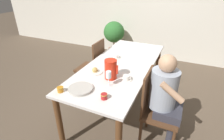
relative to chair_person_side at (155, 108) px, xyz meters
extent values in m
plane|color=brown|center=(-0.62, 0.44, -0.51)|extent=(20.00, 20.00, 0.00)
cube|color=beige|center=(-0.62, 2.78, 0.79)|extent=(10.00, 0.06, 2.60)
cube|color=silver|center=(-0.62, 0.44, 0.25)|extent=(0.87, 2.10, 0.03)
cylinder|color=brown|center=(-0.99, -0.55, -0.14)|extent=(0.07, 0.07, 0.74)
cylinder|color=brown|center=(-0.99, 1.43, -0.14)|extent=(0.07, 0.07, 0.74)
cylinder|color=brown|center=(-0.24, 1.43, -0.14)|extent=(0.07, 0.07, 0.74)
cylinder|color=#51331E|center=(0.26, 0.18, -0.29)|extent=(0.04, 0.04, 0.42)
cylinder|color=#51331E|center=(-0.11, 0.18, -0.29)|extent=(0.04, 0.04, 0.42)
cylinder|color=#51331E|center=(-0.11, -0.18, -0.29)|extent=(0.04, 0.04, 0.42)
cube|color=#51331E|center=(0.08, 0.00, -0.07)|extent=(0.42, 0.42, 0.03)
cube|color=#51331E|center=(-0.12, 0.00, 0.20)|extent=(0.03, 0.39, 0.51)
cylinder|color=#51331E|center=(-1.50, 0.51, -0.29)|extent=(0.04, 0.04, 0.42)
cylinder|color=#51331E|center=(-1.50, 0.88, -0.29)|extent=(0.04, 0.04, 0.42)
cylinder|color=#51331E|center=(-1.13, 0.51, -0.29)|extent=(0.04, 0.04, 0.42)
cylinder|color=#51331E|center=(-1.13, 0.88, -0.29)|extent=(0.04, 0.04, 0.42)
cube|color=#51331E|center=(-1.31, 0.69, -0.07)|extent=(0.42, 0.42, 0.03)
cube|color=#51331E|center=(-1.11, 0.69, 0.20)|extent=(0.03, 0.39, 0.51)
cylinder|color=#33333D|center=(0.22, 0.10, -0.28)|extent=(0.09, 0.09, 0.45)
cylinder|color=#33333D|center=(0.22, -0.06, -0.28)|extent=(0.09, 0.09, 0.45)
cube|color=#33333D|center=(0.15, 0.02, -0.01)|extent=(0.30, 0.34, 0.11)
cylinder|color=#9EA8B7|center=(0.06, 0.02, 0.27)|extent=(0.30, 0.30, 0.46)
sphere|color=tan|center=(0.06, 0.02, 0.58)|extent=(0.19, 0.19, 0.19)
cylinder|color=tan|center=(0.16, -0.19, 0.38)|extent=(0.25, 0.06, 0.20)
cylinder|color=red|center=(-0.58, 0.01, 0.39)|extent=(0.15, 0.15, 0.24)
cube|color=red|center=(-0.50, 0.01, 0.40)|extent=(0.02, 0.02, 0.11)
cone|color=red|center=(-0.64, 0.01, 0.48)|extent=(0.04, 0.04, 0.04)
cylinder|color=white|center=(-0.53, -0.17, 0.27)|extent=(0.06, 0.06, 0.00)
cylinder|color=white|center=(-0.53, -0.17, 0.32)|extent=(0.01, 0.01, 0.10)
cylinder|color=white|center=(-0.53, -0.17, 0.41)|extent=(0.06, 0.06, 0.08)
cylinder|color=silver|center=(-0.39, 0.05, 0.27)|extent=(0.14, 0.14, 0.01)
cylinder|color=silver|center=(-0.39, 0.05, 0.30)|extent=(0.08, 0.08, 0.05)
cube|color=silver|center=(-0.34, 0.05, 0.30)|extent=(0.01, 0.01, 0.03)
cylinder|color=silver|center=(-0.77, 0.60, 0.27)|extent=(0.14, 0.14, 0.01)
cylinder|color=silver|center=(-0.77, 0.60, 0.30)|extent=(0.08, 0.08, 0.05)
cube|color=silver|center=(-0.72, 0.60, 0.30)|extent=(0.01, 0.01, 0.03)
cylinder|color=#B7B2A8|center=(-0.78, -0.37, 0.27)|extent=(0.27, 0.27, 0.02)
cylinder|color=#B7B2A8|center=(-0.78, -0.37, 0.29)|extent=(0.27, 0.27, 0.01)
cylinder|color=silver|center=(-0.83, 0.06, 0.27)|extent=(0.20, 0.20, 0.01)
sphere|color=tan|center=(-0.83, 0.06, 0.30)|extent=(0.07, 0.07, 0.07)
cylinder|color=#C67A1E|center=(-0.96, -0.49, 0.29)|extent=(0.07, 0.07, 0.06)
cylinder|color=gold|center=(-0.96, -0.49, 0.32)|extent=(0.07, 0.07, 0.01)
cylinder|color=#A81E1E|center=(-0.47, -0.40, 0.29)|extent=(0.07, 0.07, 0.06)
cylinder|color=gold|center=(-0.47, -0.40, 0.32)|extent=(0.07, 0.07, 0.01)
cylinder|color=#A8603D|center=(-1.57, 2.37, -0.40)|extent=(0.29, 0.29, 0.22)
cylinder|color=brown|center=(-1.57, 2.37, -0.18)|extent=(0.04, 0.04, 0.21)
sphere|color=#2D6B2D|center=(-1.57, 2.37, 0.15)|extent=(0.53, 0.53, 0.53)
camera|label=1|loc=(0.20, -1.70, 1.35)|focal=28.00mm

